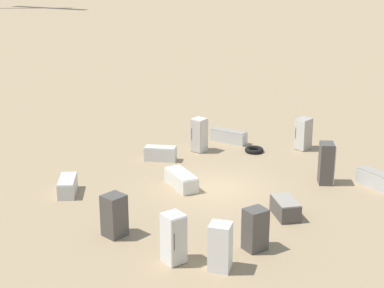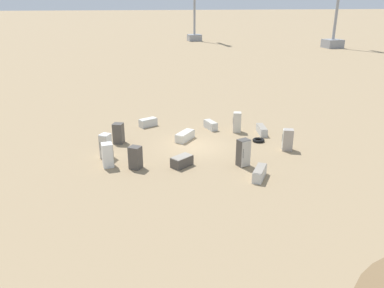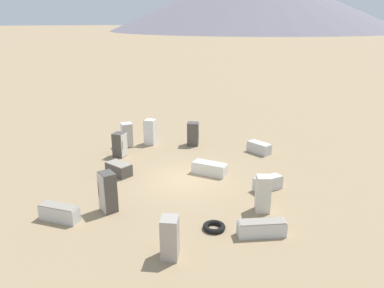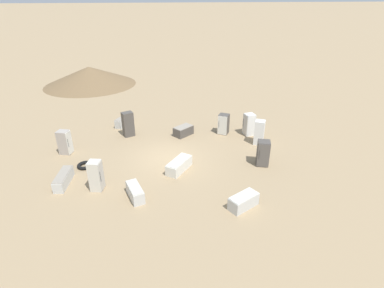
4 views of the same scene
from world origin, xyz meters
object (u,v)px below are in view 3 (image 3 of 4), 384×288
(discarded_fridge_3, at_px, (119,169))
(discarded_fridge_10, at_px, (127,135))
(discarded_fridge_5, at_px, (210,168))
(discarded_fridge_7, at_px, (263,194))
(discarded_fridge_9, at_px, (170,238))
(discarded_fridge_11, at_px, (150,132))
(scrap_tire, at_px, (214,227))
(discarded_fridge_4, at_px, (259,148))
(discarded_fridge_8, at_px, (268,183))
(discarded_fridge_1, at_px, (120,145))
(discarded_fridge_12, at_px, (59,213))
(discarded_fridge_6, at_px, (108,192))
(discarded_fridge_0, at_px, (193,134))
(discarded_fridge_2, at_px, (262,228))

(discarded_fridge_3, height_order, discarded_fridge_10, discarded_fridge_10)
(discarded_fridge_5, xyz_separation_m, discarded_fridge_7, (0.96, -4.66, 0.52))
(discarded_fridge_9, bearing_deg, discarded_fridge_11, 105.30)
(discarded_fridge_11, relative_size, scrap_tire, 1.85)
(discarded_fridge_4, bearing_deg, discarded_fridge_8, -136.02)
(discarded_fridge_3, xyz_separation_m, scrap_tire, (3.25, -6.80, -0.24))
(discarded_fridge_10, bearing_deg, discarded_fridge_5, 116.99)
(discarded_fridge_4, bearing_deg, discarded_fridge_9, -155.65)
(discarded_fridge_4, xyz_separation_m, scrap_tire, (-5.81, -7.99, -0.24))
(discarded_fridge_4, height_order, discarded_fridge_10, discarded_fridge_10)
(discarded_fridge_8, height_order, scrap_tire, discarded_fridge_8)
(discarded_fridge_1, height_order, discarded_fridge_3, discarded_fridge_1)
(discarded_fridge_10, relative_size, discarded_fridge_12, 0.93)
(discarded_fridge_9, relative_size, scrap_tire, 1.70)
(discarded_fridge_7, xyz_separation_m, discarded_fridge_11, (-3.24, 10.79, 0.02))
(discarded_fridge_3, relative_size, discarded_fridge_9, 1.02)
(discarded_fridge_1, relative_size, discarded_fridge_6, 0.82)
(discarded_fridge_1, distance_m, discarded_fridge_5, 6.23)
(scrap_tire, bearing_deg, discarded_fridge_7, 19.00)
(discarded_fridge_8, distance_m, discarded_fridge_9, 7.33)
(discarded_fridge_3, xyz_separation_m, discarded_fridge_12, (-2.92, -4.31, 0.01))
(discarded_fridge_3, distance_m, discarded_fridge_11, 5.56)
(discarded_fridge_6, height_order, discarded_fridge_8, discarded_fridge_6)
(discarded_fridge_1, height_order, discarded_fridge_11, discarded_fridge_11)
(discarded_fridge_6, height_order, discarded_fridge_10, discarded_fridge_6)
(discarded_fridge_6, bearing_deg, discarded_fridge_8, -108.27)
(discarded_fridge_1, bearing_deg, discarded_fridge_3, 28.95)
(discarded_fridge_4, relative_size, discarded_fridge_10, 1.03)
(discarded_fridge_0, xyz_separation_m, discarded_fridge_2, (-0.47, -11.65, -0.47))
(discarded_fridge_12, bearing_deg, discarded_fridge_9, 80.45)
(discarded_fridge_10, bearing_deg, discarded_fridge_9, 84.62)
(discarded_fridge_1, xyz_separation_m, discarded_fridge_10, (0.65, 1.77, 0.06))
(discarded_fridge_11, bearing_deg, discarded_fridge_12, -178.59)
(discarded_fridge_1, relative_size, discarded_fridge_9, 0.95)
(discarded_fridge_8, bearing_deg, discarded_fridge_9, -68.25)
(discarded_fridge_2, xyz_separation_m, discarded_fridge_11, (-2.31, 12.65, 0.55))
(discarded_fridge_9, bearing_deg, discarded_fridge_6, 136.71)
(discarded_fridge_0, relative_size, discarded_fridge_6, 0.86)
(discarded_fridge_6, relative_size, discarded_fridge_9, 1.15)
(discarded_fridge_2, bearing_deg, discarded_fridge_6, 66.77)
(discarded_fridge_3, xyz_separation_m, discarded_fridge_4, (9.06, 1.19, -0.00))
(discarded_fridge_3, relative_size, discarded_fridge_11, 0.94)
(discarded_fridge_2, distance_m, discarded_fridge_7, 2.14)
(discarded_fridge_1, relative_size, discarded_fridge_12, 0.86)
(discarded_fridge_5, distance_m, discarded_fridge_11, 6.56)
(discarded_fridge_0, height_order, discarded_fridge_10, discarded_fridge_10)
(discarded_fridge_3, distance_m, discarded_fridge_12, 5.21)
(discarded_fridge_6, relative_size, discarded_fridge_7, 1.08)
(discarded_fridge_5, bearing_deg, discarded_fridge_1, 88.55)
(discarded_fridge_2, bearing_deg, discarded_fridge_3, 42.40)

